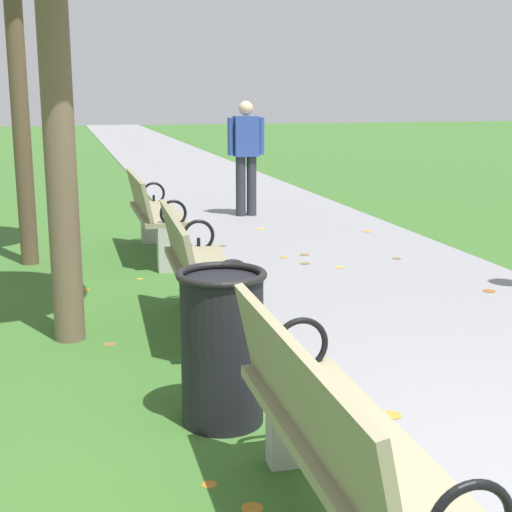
# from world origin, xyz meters

# --- Properties ---
(paved_walkway) EXTENTS (2.85, 44.00, 0.02)m
(paved_walkway) POSITION_xyz_m (1.43, 18.00, 0.01)
(paved_walkway) COLOR gray
(paved_walkway) RESTS_ON ground
(park_bench_1) EXTENTS (0.48, 1.60, 0.90)m
(park_bench_1) POSITION_xyz_m (-0.50, 0.13, 0.49)
(park_bench_1) COLOR gray
(park_bench_1) RESTS_ON ground
(park_bench_2) EXTENTS (0.54, 1.62, 0.90)m
(park_bench_2) POSITION_xyz_m (-0.50, 2.94, 0.49)
(park_bench_2) COLOR gray
(park_bench_2) RESTS_ON ground
(park_bench_3) EXTENTS (0.48, 1.60, 0.90)m
(park_bench_3) POSITION_xyz_m (-0.50, 5.66, 0.49)
(park_bench_3) COLOR gray
(park_bench_3) RESTS_ON ground
(pedestrian_walking) EXTENTS (0.53, 0.23, 1.62)m
(pedestrian_walking) POSITION_xyz_m (1.12, 7.96, 0.93)
(pedestrian_walking) COLOR #2D2D38
(pedestrian_walking) RESTS_ON paved_walkway
(trash_bin) EXTENTS (0.48, 0.48, 0.84)m
(trash_bin) POSITION_xyz_m (-0.65, 1.42, 0.42)
(trash_bin) COLOR black
(trash_bin) RESTS_ON ground
(scattered_leaves) EXTENTS (4.71, 8.52, 0.02)m
(scattered_leaves) POSITION_xyz_m (0.50, 3.72, 0.02)
(scattered_leaves) COLOR brown
(scattered_leaves) RESTS_ON ground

